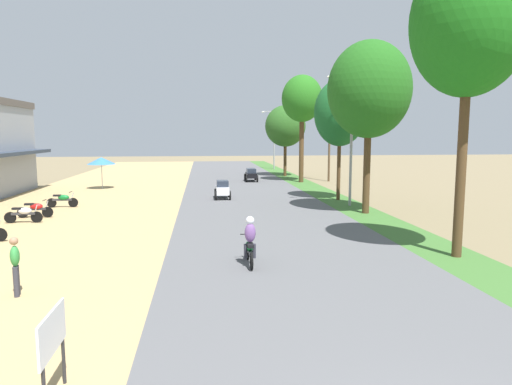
# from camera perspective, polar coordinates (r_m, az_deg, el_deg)

# --- Properties ---
(parked_motorbike_third) EXTENTS (1.80, 0.54, 0.94)m
(parked_motorbike_third) POSITION_cam_1_polar(r_m,az_deg,el_deg) (25.18, -26.94, -2.30)
(parked_motorbike_third) COLOR black
(parked_motorbike_third) RESTS_ON dirt_shoulder
(parked_motorbike_fourth) EXTENTS (1.80, 0.54, 0.94)m
(parked_motorbike_fourth) POSITION_cam_1_polar(r_m,az_deg,el_deg) (26.49, -25.76, -1.79)
(parked_motorbike_fourth) COLOR black
(parked_motorbike_fourth) RESTS_ON dirt_shoulder
(parked_motorbike_fifth) EXTENTS (1.80, 0.54, 0.94)m
(parked_motorbike_fifth) POSITION_cam_1_polar(r_m,az_deg,el_deg) (29.58, -22.93, -0.77)
(parked_motorbike_fifth) COLOR black
(parked_motorbike_fifth) RESTS_ON dirt_shoulder
(street_signboard) EXTENTS (0.06, 1.30, 1.50)m
(street_signboard) POSITION_cam_1_polar(r_m,az_deg,el_deg) (8.42, -24.02, -16.30)
(street_signboard) COLOR #262628
(street_signboard) RESTS_ON dirt_shoulder
(vendor_umbrella) EXTENTS (2.20, 2.20, 2.52)m
(vendor_umbrella) POSITION_cam_1_polar(r_m,az_deg,el_deg) (38.38, -18.70, 3.76)
(vendor_umbrella) COLOR #99999E
(vendor_umbrella) RESTS_ON dirt_shoulder
(pedestrian_on_shoulder) EXTENTS (0.32, 0.41, 1.62)m
(pedestrian_on_shoulder) POSITION_cam_1_polar(r_m,az_deg,el_deg) (13.95, -27.78, -7.79)
(pedestrian_on_shoulder) COLOR #33333D
(pedestrian_on_shoulder) RESTS_ON dirt_shoulder
(median_tree_nearest) EXTENTS (3.90, 3.90, 10.57)m
(median_tree_nearest) POSITION_cam_1_polar(r_m,az_deg,el_deg) (17.83, 25.04, 18.57)
(median_tree_nearest) COLOR #4C351E
(median_tree_nearest) RESTS_ON median_strip
(median_tree_second) EXTENTS (4.46, 4.46, 9.30)m
(median_tree_second) POSITION_cam_1_polar(r_m,az_deg,el_deg) (25.80, 13.91, 12.27)
(median_tree_second) COLOR #4C351E
(median_tree_second) RESTS_ON median_strip
(median_tree_third) EXTENTS (3.37, 3.37, 7.90)m
(median_tree_third) POSITION_cam_1_polar(r_m,az_deg,el_deg) (30.73, 10.42, 9.71)
(median_tree_third) COLOR #4C351E
(median_tree_third) RESTS_ON median_strip
(median_tree_fourth) EXTENTS (3.64, 3.64, 9.59)m
(median_tree_fourth) POSITION_cam_1_polar(r_m,az_deg,el_deg) (41.86, 5.76, 11.45)
(median_tree_fourth) COLOR #4C351E
(median_tree_fourth) RESTS_ON median_strip
(median_tree_fifth) EXTENTS (4.17, 4.17, 7.31)m
(median_tree_fifth) POSITION_cam_1_polar(r_m,az_deg,el_deg) (47.79, 3.67, 8.24)
(median_tree_fifth) COLOR #4C351E
(median_tree_fifth) RESTS_ON median_strip
(streetlamp_near) EXTENTS (3.16, 0.20, 7.90)m
(streetlamp_near) POSITION_cam_1_polar(r_m,az_deg,el_deg) (28.27, 11.82, 7.55)
(streetlamp_near) COLOR gray
(streetlamp_near) RESTS_ON median_strip
(streetlamp_mid) EXTENTS (3.16, 0.20, 7.28)m
(streetlamp_mid) POSITION_cam_1_polar(r_m,az_deg,el_deg) (57.30, 2.27, 7.14)
(streetlamp_mid) COLOR gray
(streetlamp_mid) RESTS_ON median_strip
(utility_pole_near) EXTENTS (1.80, 0.20, 8.80)m
(utility_pole_near) POSITION_cam_1_polar(r_m,az_deg,el_deg) (43.40, 9.15, 7.43)
(utility_pole_near) COLOR brown
(utility_pole_near) RESTS_ON ground
(car_hatchback_white) EXTENTS (1.04, 2.00, 1.23)m
(car_hatchback_white) POSITION_cam_1_polar(r_m,az_deg,el_deg) (30.90, -4.20, 0.47)
(car_hatchback_white) COLOR silver
(car_hatchback_white) RESTS_ON road_strip
(car_sedan_black) EXTENTS (1.10, 2.26, 1.19)m
(car_sedan_black) POSITION_cam_1_polar(r_m,az_deg,el_deg) (42.27, -0.62, 2.30)
(car_sedan_black) COLOR black
(car_sedan_black) RESTS_ON road_strip
(motorbike_ahead_second) EXTENTS (0.54, 1.80, 1.66)m
(motorbike_ahead_second) POSITION_cam_1_polar(r_m,az_deg,el_deg) (15.18, -0.79, -6.19)
(motorbike_ahead_second) COLOR black
(motorbike_ahead_second) RESTS_ON road_strip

